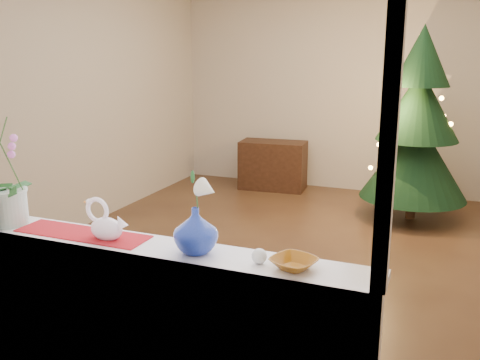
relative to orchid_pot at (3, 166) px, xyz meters
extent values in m
plane|color=#3C2518|center=(0.83, 2.39, -1.23)|extent=(5.00, 5.00, 0.00)
cube|color=beige|center=(0.83, 4.89, 0.12)|extent=(4.50, 0.10, 2.70)
cube|color=beige|center=(0.83, -0.11, 0.12)|extent=(4.50, 0.10, 2.70)
cube|color=beige|center=(-1.42, 2.39, 0.12)|extent=(0.10, 5.00, 2.70)
cube|color=white|center=(0.83, -0.07, -0.79)|extent=(2.20, 0.08, 0.88)
cube|color=white|center=(0.83, 0.02, -0.33)|extent=(2.20, 0.26, 0.04)
cube|color=maroon|center=(0.45, 0.02, -0.31)|extent=(0.70, 0.20, 0.01)
imported|color=navy|center=(1.09, 0.01, -0.19)|extent=(0.24, 0.24, 0.24)
sphere|color=silver|center=(1.40, 0.00, -0.28)|extent=(0.08, 0.08, 0.07)
imported|color=#8B520F|center=(1.55, 0.01, -0.29)|extent=(0.20, 0.20, 0.04)
cube|color=black|center=(-0.06, 4.53, -0.91)|extent=(0.88, 0.50, 0.64)
camera|label=1|loc=(2.13, -2.02, 0.59)|focal=40.00mm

